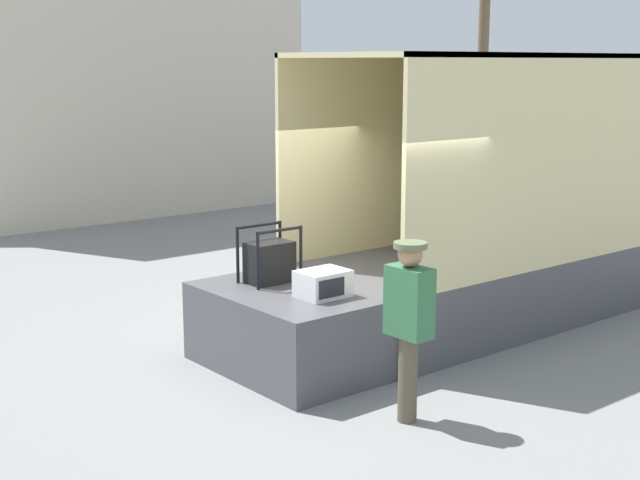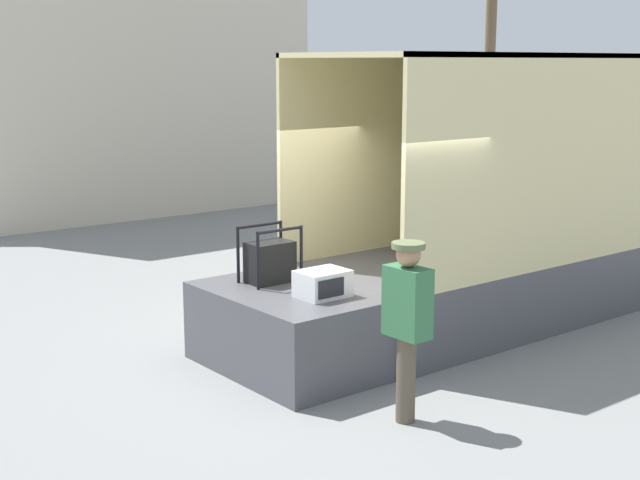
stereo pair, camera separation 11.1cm
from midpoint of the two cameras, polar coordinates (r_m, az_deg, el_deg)
The scene contains 7 objects.
ground_plane at distance 10.23m, azimuth 1.27°, elevation -7.44°, with size 160.00×160.00×0.00m, color gray.
box_truck at distance 12.81m, azimuth 15.11°, elevation 0.79°, with size 6.76×2.19×3.40m.
tailgate_deck at distance 9.70m, azimuth -1.80°, elevation -5.78°, with size 1.35×2.08×0.88m, color #4C4C51.
microwave at distance 9.30m, azimuth 0.52°, elevation -2.81°, with size 0.52×0.41×0.28m.
portable_generator at distance 9.91m, azimuth -2.84°, elevation -1.34°, with size 0.62×0.42×0.64m.
worker_person at distance 8.17m, azimuth 5.99°, elevation -4.68°, with size 0.31×0.44×1.70m.
utility_pole at distance 23.91m, azimuth 11.05°, elevation 14.07°, with size 1.80×0.28×8.72m.
Camera 2 is at (-6.16, -7.48, 3.29)m, focal length 50.00 mm.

